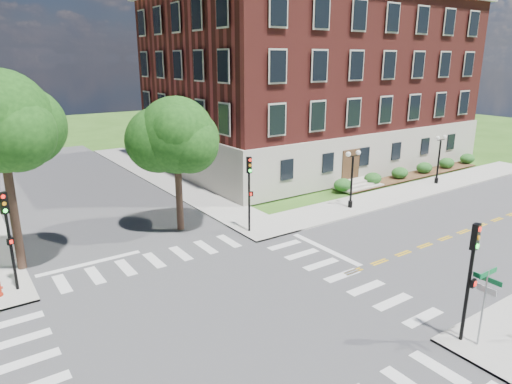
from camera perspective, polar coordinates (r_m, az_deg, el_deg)
ground at (r=20.15m, az=-4.45°, el=-15.63°), size 160.00×160.00×0.00m
road_ew at (r=20.15m, az=-4.45°, el=-15.62°), size 90.00×12.00×0.01m
road_ns at (r=20.14m, az=-4.45°, el=-15.62°), size 12.00×90.00×0.01m
sidewalk_ne at (r=39.93m, az=3.45°, el=0.92°), size 34.00×34.00×0.12m
crosswalk_east at (r=24.07m, az=10.75°, el=-10.24°), size 2.20×10.20×0.02m
stop_bar_east at (r=27.02m, az=8.64°, el=-7.08°), size 0.40×5.50×0.00m
main_building at (r=49.16m, az=6.89°, el=13.52°), size 30.60×22.40×16.50m
shrub_row at (r=45.04m, az=18.88°, el=1.76°), size 18.00×2.00×1.30m
tree_c at (r=25.16m, az=-29.41°, el=7.64°), size 4.98×4.98×10.17m
tree_d at (r=28.28m, az=-9.95°, el=6.96°), size 4.70×4.70×8.42m
traffic_signal_se at (r=18.93m, az=25.32°, el=-8.56°), size 0.35×0.40×4.80m
traffic_signal_ne at (r=28.13m, az=-0.86°, el=0.94°), size 0.38×0.46×4.80m
traffic_signal_nw at (r=23.75m, az=-28.58°, el=-4.06°), size 0.38×0.45×4.80m
twin_lamp_west at (r=33.66m, az=11.90°, el=2.00°), size 1.36×0.36×4.23m
twin_lamp_east at (r=42.61m, az=21.91°, el=4.15°), size 1.36×0.36×4.23m
street_sign_pole at (r=19.27m, az=26.75°, el=-11.20°), size 1.10×1.10×3.10m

